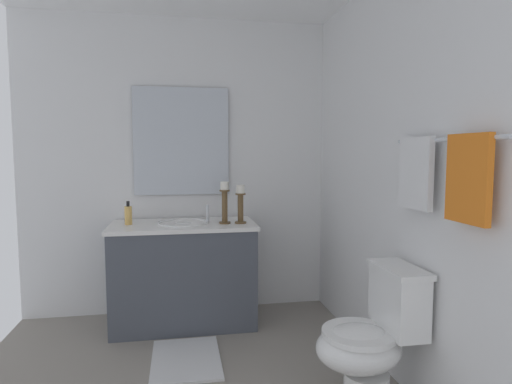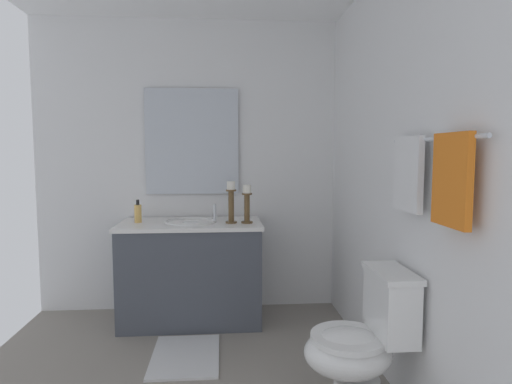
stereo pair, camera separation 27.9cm
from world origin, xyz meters
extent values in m
cube|color=white|center=(0.00, 1.27, 1.23)|extent=(2.62, 0.04, 2.45)
cube|color=white|center=(-1.31, 0.00, 1.23)|extent=(0.04, 2.54, 2.45)
cube|color=#474C56|center=(-0.99, 0.03, 0.38)|extent=(0.55, 1.08, 0.77)
cube|color=white|center=(-0.99, 0.03, 0.78)|extent=(0.58, 1.11, 0.03)
sphere|color=black|center=(-1.08, -0.52, 0.42)|extent=(0.02, 0.02, 0.02)
sphere|color=black|center=(-0.89, -0.52, 0.42)|extent=(0.02, 0.02, 0.02)
ellipsoid|color=white|center=(-0.99, 0.03, 0.75)|extent=(0.38, 0.30, 0.11)
torus|color=white|center=(-0.99, 0.03, 0.80)|extent=(0.40, 0.40, 0.02)
cylinder|color=silver|center=(-0.99, 0.22, 0.87)|extent=(0.02, 0.02, 0.14)
cube|color=silver|center=(-1.27, 0.03, 1.44)|extent=(0.02, 0.78, 0.88)
cylinder|color=brown|center=(-0.91, 0.47, 0.81)|extent=(0.09, 0.09, 0.01)
cylinder|color=brown|center=(-0.91, 0.47, 0.91)|extent=(0.04, 0.04, 0.22)
cylinder|color=brown|center=(-0.91, 0.47, 1.03)|extent=(0.08, 0.08, 0.01)
cylinder|color=white|center=(-0.91, 0.47, 1.07)|extent=(0.06, 0.06, 0.06)
cylinder|color=brown|center=(-0.92, 0.35, 0.81)|extent=(0.09, 0.09, 0.01)
cylinder|color=brown|center=(-0.92, 0.35, 0.92)|extent=(0.04, 0.04, 0.25)
cylinder|color=brown|center=(-0.92, 0.35, 1.06)|extent=(0.08, 0.08, 0.01)
cylinder|color=white|center=(-0.92, 0.35, 1.09)|extent=(0.06, 0.06, 0.06)
cylinder|color=#E5B259|center=(-1.01, -0.38, 0.87)|extent=(0.06, 0.06, 0.14)
cylinder|color=black|center=(-1.01, -0.38, 0.96)|extent=(0.02, 0.02, 0.04)
ellipsoid|color=white|center=(0.31, 0.92, 0.32)|extent=(0.38, 0.46, 0.24)
cylinder|color=white|center=(0.31, 0.92, 0.40)|extent=(0.39, 0.39, 0.03)
cube|color=white|center=(0.31, 1.14, 0.56)|extent=(0.36, 0.17, 0.32)
cube|color=white|center=(0.31, 1.14, 0.73)|extent=(0.38, 0.19, 0.03)
cylinder|color=silver|center=(0.55, 1.21, 1.41)|extent=(0.81, 0.02, 0.02)
cube|color=white|center=(0.35, 1.19, 1.24)|extent=(0.28, 0.03, 0.37)
cube|color=orange|center=(0.75, 1.19, 1.24)|extent=(0.26, 0.03, 0.38)
cube|color=silver|center=(-0.36, 0.03, 0.01)|extent=(0.60, 0.44, 0.02)
camera|label=1|loc=(2.35, 0.00, 1.35)|focal=30.08mm
camera|label=2|loc=(2.39, 0.28, 1.35)|focal=30.08mm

